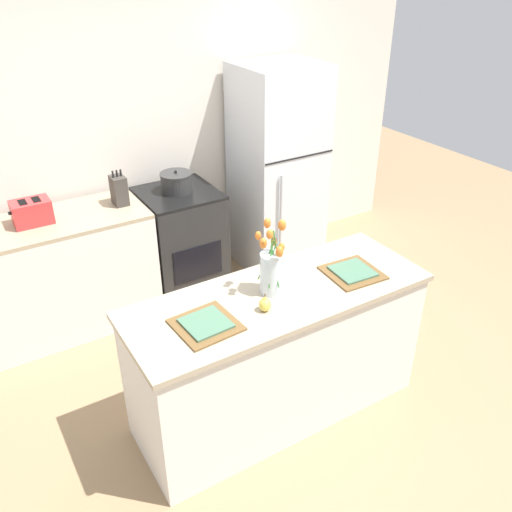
# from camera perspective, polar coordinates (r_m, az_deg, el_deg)

# --- Properties ---
(ground_plane) EXTENTS (10.00, 10.00, 0.00)m
(ground_plane) POSITION_cam_1_polar(r_m,az_deg,el_deg) (3.66, 2.13, -15.60)
(ground_plane) COLOR #997A56
(back_wall) EXTENTS (5.20, 0.08, 2.70)m
(back_wall) POSITION_cam_1_polar(r_m,az_deg,el_deg) (4.54, -11.96, 13.17)
(back_wall) COLOR silver
(back_wall) RESTS_ON ground_plane
(kitchen_island) EXTENTS (1.80, 0.66, 0.89)m
(kitchen_island) POSITION_cam_1_polar(r_m,az_deg,el_deg) (3.35, 2.27, -10.23)
(kitchen_island) COLOR silver
(kitchen_island) RESTS_ON ground_plane
(back_counter) EXTENTS (1.68, 0.60, 0.91)m
(back_counter) POSITION_cam_1_polar(r_m,az_deg,el_deg) (4.31, -21.95, -2.49)
(back_counter) COLOR silver
(back_counter) RESTS_ON ground_plane
(stove_range) EXTENTS (0.60, 0.61, 0.91)m
(stove_range) POSITION_cam_1_polar(r_m,az_deg,el_deg) (4.56, -7.82, 1.44)
(stove_range) COLOR black
(stove_range) RESTS_ON ground_plane
(refrigerator) EXTENTS (0.68, 0.67, 1.80)m
(refrigerator) POSITION_cam_1_polar(r_m,az_deg,el_deg) (4.79, 2.27, 8.99)
(refrigerator) COLOR silver
(refrigerator) RESTS_ON ground_plane
(flower_vase) EXTENTS (0.16, 0.17, 0.44)m
(flower_vase) POSITION_cam_1_polar(r_m,az_deg,el_deg) (3.01, 1.67, -1.28)
(flower_vase) COLOR silver
(flower_vase) RESTS_ON kitchen_island
(pear_figurine) EXTENTS (0.07, 0.07, 0.11)m
(pear_figurine) POSITION_cam_1_polar(r_m,az_deg,el_deg) (2.92, 0.95, -5.08)
(pear_figurine) COLOR #E5CC4C
(pear_figurine) RESTS_ON kitchen_island
(plate_setting_left) EXTENTS (0.33, 0.33, 0.02)m
(plate_setting_left) POSITION_cam_1_polar(r_m,az_deg,el_deg) (2.84, -5.30, -7.16)
(plate_setting_left) COLOR brown
(plate_setting_left) RESTS_ON kitchen_island
(plate_setting_right) EXTENTS (0.33, 0.33, 0.02)m
(plate_setting_right) POSITION_cam_1_polar(r_m,az_deg,el_deg) (3.31, 10.13, -1.68)
(plate_setting_right) COLOR brown
(plate_setting_right) RESTS_ON kitchen_island
(toaster) EXTENTS (0.28, 0.18, 0.17)m
(toaster) POSITION_cam_1_polar(r_m,az_deg,el_deg) (4.09, -22.54, 4.30)
(toaster) COLOR red
(toaster) RESTS_ON back_counter
(cooking_pot) EXTENTS (0.25, 0.25, 0.18)m
(cooking_pot) POSITION_cam_1_polar(r_m,az_deg,el_deg) (4.35, -8.38, 7.69)
(cooking_pot) COLOR #2D2D2D
(cooking_pot) RESTS_ON stove_range
(knife_block) EXTENTS (0.10, 0.14, 0.27)m
(knife_block) POSITION_cam_1_polar(r_m,az_deg,el_deg) (4.20, -14.22, 6.72)
(knife_block) COLOR #3D3833
(knife_block) RESTS_ON back_counter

